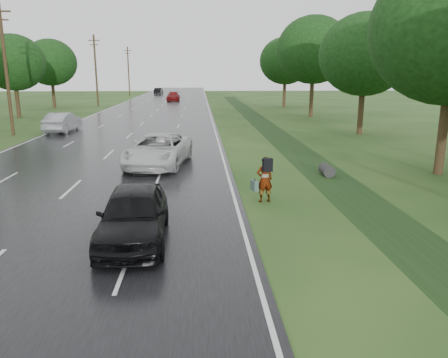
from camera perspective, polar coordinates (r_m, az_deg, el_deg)
road at (r=55.54m, az=-8.96°, el=8.64°), size 14.00×180.00×0.04m
edge_stripe_east at (r=55.29m, az=-1.90°, el=8.80°), size 0.12×180.00×0.01m
edge_stripe_west at (r=56.59m, az=-15.85°, el=8.40°), size 0.12×180.00×0.01m
center_line at (r=55.53m, az=-8.96°, el=8.66°), size 0.12×180.00×0.01m
drainage_ditch at (r=29.79m, az=8.58°, el=4.38°), size 2.20×120.00×0.56m
utility_pole_mid at (r=37.99m, az=-26.62°, el=12.93°), size 1.60×0.26×10.00m
utility_pole_far at (r=66.69m, az=-16.40°, el=13.54°), size 1.60×0.26×10.00m
utility_pole_distant at (r=96.18m, az=-12.37°, el=13.67°), size 1.60×0.26×10.00m
tree_east_c at (r=36.41m, az=17.94°, el=15.20°), size 7.00×7.00×9.29m
tree_east_d at (r=49.69m, az=11.63°, el=16.18°), size 8.00×8.00×10.76m
tree_east_f at (r=63.25m, az=8.02°, el=15.03°), size 7.20×7.20×9.62m
tree_west_d at (r=52.85m, az=-25.82°, el=13.53°), size 6.60×6.60×8.80m
tree_west_f at (r=66.24m, az=-21.71°, el=13.96°), size 7.00×7.00×9.29m
pedestrian at (r=16.51m, az=5.28°, el=0.01°), size 0.87×0.66×1.75m
white_pickup at (r=23.11m, az=-8.58°, el=3.77°), size 3.68×6.30×1.65m
dark_sedan at (r=12.84m, az=-11.72°, el=-4.55°), size 2.02×4.72×1.59m
silver_sedan at (r=38.55m, az=-20.32°, el=6.98°), size 2.00×4.90×1.58m
far_car_red at (r=77.44m, az=-6.65°, el=10.68°), size 2.19×5.21×1.50m
far_car_dark at (r=101.09m, az=-8.53°, el=11.29°), size 1.84×4.42×1.42m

